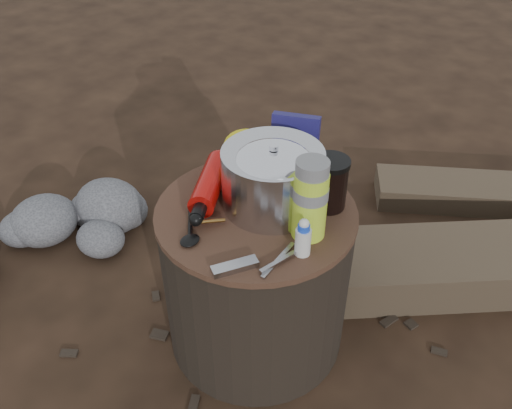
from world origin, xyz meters
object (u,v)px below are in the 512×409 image
Objects in this scene: stump at (256,277)px; camping_pot at (273,181)px; fuel_bottle at (210,183)px; travel_mug at (329,184)px; thermos at (310,200)px.

stump is 0.32m from camping_pot.
fuel_bottle is (-0.17, -0.04, -0.06)m from camping_pot.
travel_mug is (0.13, 0.12, 0.30)m from stump.
thermos reaches higher than fuel_bottle.
thermos reaches higher than travel_mug.
stump is 2.85× the size of camping_pot.
stump is 0.35m from travel_mug.
fuel_bottle is (-0.14, -0.01, 0.26)m from stump.
travel_mug is at bearing -0.06° from fuel_bottle.
camping_pot is at bearing -13.85° from fuel_bottle.
fuel_bottle is at bearing -177.32° from thermos.
fuel_bottle is at bearing -174.63° from stump.
thermos is (0.12, -0.03, 0.01)m from camping_pot.
stump is at bearing -139.86° from camping_pot.
thermos is 0.13m from travel_mug.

